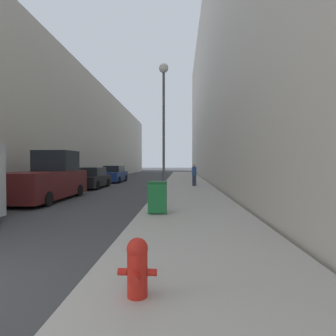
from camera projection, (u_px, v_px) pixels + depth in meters
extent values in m
cube|color=#B7B2A8|center=(187.00, 186.00, 20.46)|extent=(3.81, 60.00, 0.15)
cube|color=beige|center=(48.00, 132.00, 29.12)|extent=(12.00, 60.00, 10.62)
cube|color=beige|center=(261.00, 80.00, 27.85)|extent=(12.00, 60.00, 21.30)
cylinder|color=red|center=(137.00, 274.00, 3.34)|extent=(0.26, 0.26, 0.56)
sphere|color=red|center=(137.00, 249.00, 3.33)|extent=(0.27, 0.27, 0.27)
cylinder|color=red|center=(137.00, 242.00, 3.33)|extent=(0.07, 0.07, 0.06)
cylinder|color=red|center=(135.00, 279.00, 3.15)|extent=(0.11, 0.12, 0.11)
cylinder|color=red|center=(123.00, 272.00, 3.35)|extent=(0.12, 0.09, 0.09)
cylinder|color=red|center=(152.00, 272.00, 3.33)|extent=(0.12, 0.09, 0.09)
cube|color=#1E7538|center=(158.00, 198.00, 8.87)|extent=(0.61, 0.52, 0.97)
cube|color=#16572A|center=(158.00, 183.00, 8.86)|extent=(0.63, 0.54, 0.08)
cylinder|color=black|center=(151.00, 210.00, 9.12)|extent=(0.05, 0.16, 0.16)
cylinder|color=black|center=(166.00, 210.00, 9.09)|extent=(0.05, 0.16, 0.16)
cylinder|color=#4C4C51|center=(164.00, 194.00, 13.33)|extent=(0.24, 0.24, 0.25)
cylinder|color=#4C4C51|center=(164.00, 134.00, 13.28)|extent=(0.13, 0.13, 6.31)
sphere|color=silver|center=(164.00, 68.00, 13.21)|extent=(0.48, 0.48, 0.48)
cube|color=#561919|center=(47.00, 184.00, 12.85)|extent=(1.95, 5.53, 1.26)
cube|color=black|center=(56.00, 161.00, 13.80)|extent=(1.80, 1.77, 1.06)
cylinder|color=black|center=(47.00, 190.00, 14.62)|extent=(0.24, 0.64, 0.64)
cylinder|color=black|center=(79.00, 190.00, 14.53)|extent=(0.24, 0.64, 0.64)
cylinder|color=black|center=(6.00, 199.00, 11.20)|extent=(0.24, 0.64, 0.64)
cylinder|color=black|center=(47.00, 199.00, 11.11)|extent=(0.24, 0.64, 0.64)
cube|color=black|center=(92.00, 181.00, 19.26)|extent=(1.72, 4.24, 0.73)
cube|color=#1E2328|center=(92.00, 172.00, 19.24)|extent=(1.51, 2.21, 0.63)
cylinder|color=black|center=(88.00, 182.00, 20.57)|extent=(0.24, 0.64, 0.64)
cylinder|color=black|center=(107.00, 182.00, 20.49)|extent=(0.24, 0.64, 0.64)
cylinder|color=black|center=(74.00, 185.00, 18.03)|extent=(0.24, 0.64, 0.64)
cylinder|color=black|center=(97.00, 185.00, 17.95)|extent=(0.24, 0.64, 0.64)
cube|color=navy|center=(114.00, 176.00, 25.32)|extent=(1.70, 4.70, 0.83)
cube|color=#1E2328|center=(114.00, 169.00, 25.31)|extent=(1.50, 2.44, 0.60)
cylinder|color=black|center=(110.00, 178.00, 26.77)|extent=(0.24, 0.64, 0.64)
cylinder|color=black|center=(125.00, 178.00, 26.69)|extent=(0.24, 0.64, 0.64)
cylinder|color=black|center=(102.00, 180.00, 23.96)|extent=(0.24, 0.64, 0.64)
cylinder|color=black|center=(119.00, 180.00, 23.88)|extent=(0.24, 0.64, 0.64)
cube|color=#2D3347|center=(194.00, 181.00, 19.52)|extent=(0.28, 0.20, 0.78)
cube|color=#2D4C8C|center=(194.00, 171.00, 19.50)|extent=(0.33, 0.20, 0.62)
sphere|color=tan|center=(194.00, 166.00, 19.50)|extent=(0.21, 0.21, 0.21)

